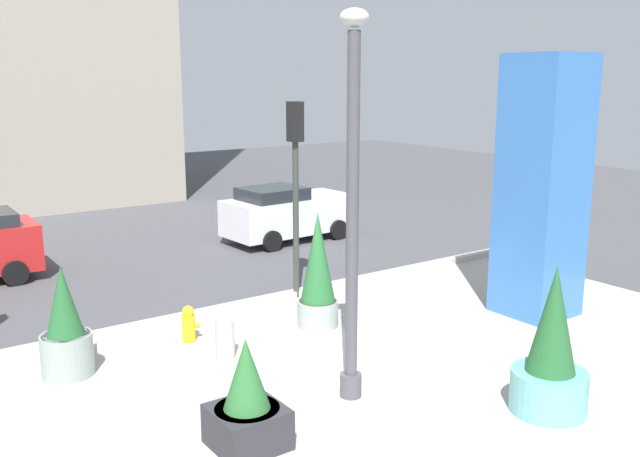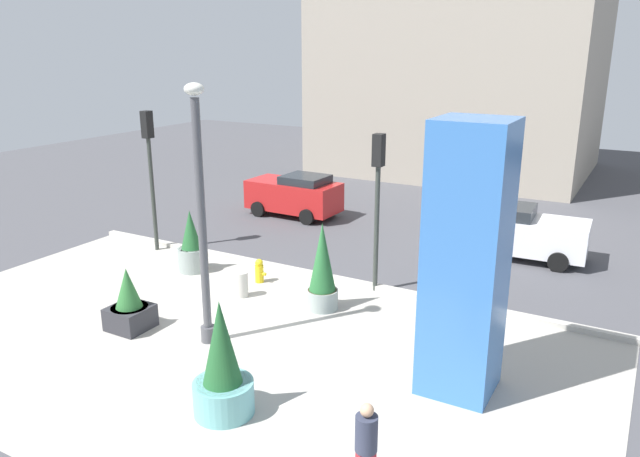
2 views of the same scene
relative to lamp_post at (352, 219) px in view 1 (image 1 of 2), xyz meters
The scene contains 13 objects.
ground_plane 6.60m from the lamp_post, 88.11° to the left, with size 60.00×60.00×0.00m, color #47474C.
plaza_pavement 3.01m from the lamp_post, 32.72° to the right, with size 18.00×10.00×0.02m, color #ADA89E.
curb_strip 5.79m from the lamp_post, 87.78° to the left, with size 18.00×0.24×0.16m, color #B7B2A8.
lamp_post is the anchor object (origin of this frame).
art_pillar_blue 5.99m from the lamp_post, ahead, with size 1.47×1.47×5.64m, color #3870BC.
potted_plant_near_left 3.86m from the lamp_post, 64.01° to the left, with size 0.87×0.87×2.45m.
potted_plant_near_right 3.75m from the lamp_post, 45.08° to the right, with size 1.19×1.19×2.39m.
potted_plant_mid_plaza 3.23m from the lamp_post, 169.31° to the right, with size 0.98×0.98×1.63m.
potted_plant_curbside 5.47m from the lamp_post, 134.99° to the left, with size 0.90×0.90×2.00m.
fire_hydrant 4.75m from the lamp_post, 106.50° to the left, with size 0.36×0.26×0.75m.
concrete_bollard 3.83m from the lamp_post, 109.42° to the left, with size 0.36×0.36×0.75m, color #B2ADA3.
traffic_light_far_side 5.41m from the lamp_post, 66.04° to the left, with size 0.28×0.42×4.61m.
car_intersection 11.53m from the lamp_post, 62.53° to the left, with size 4.23×2.18×1.76m.
Camera 1 is at (-6.85, -10.37, 5.21)m, focal length 39.55 mm.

